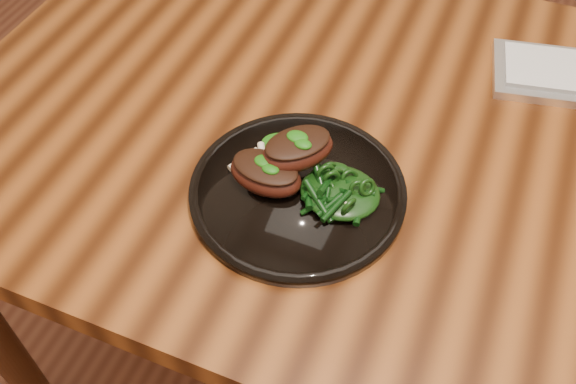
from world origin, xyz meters
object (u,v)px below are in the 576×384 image
at_px(desk, 505,209).
at_px(lamb_chop_front, 265,173).
at_px(plate, 298,191).
at_px(greens_heap, 340,189).

relative_size(desk, lamb_chop_front, 15.59).
bearing_deg(plate, desk, 30.90).
bearing_deg(desk, lamb_chop_front, -151.17).
bearing_deg(greens_heap, plate, -174.81).
bearing_deg(greens_heap, lamb_chop_front, -171.24).
bearing_deg(greens_heap, desk, 36.23).
distance_m(plate, greens_heap, 0.06).
xyz_separation_m(desk, greens_heap, (-0.20, -0.15, 0.11)).
bearing_deg(lamb_chop_front, plate, 13.47).
relative_size(desk, greens_heap, 16.30).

